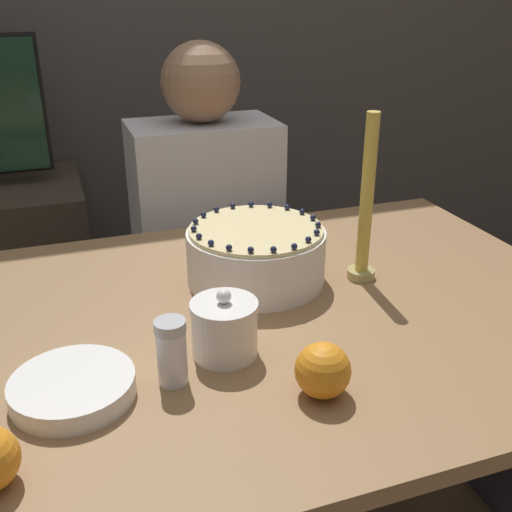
# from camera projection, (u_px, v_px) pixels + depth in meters

# --- Properties ---
(dining_table) EXTENTS (1.33, 0.91, 0.76)m
(dining_table) POSITION_uv_depth(u_px,v_px,m) (256.00, 367.00, 1.16)
(dining_table) COLOR #936D47
(dining_table) RESTS_ON ground_plane
(cake) EXTENTS (0.28, 0.28, 0.13)m
(cake) POSITION_uv_depth(u_px,v_px,m) (256.00, 254.00, 1.21)
(cake) COLOR white
(cake) RESTS_ON dining_table
(sugar_bowl) EXTENTS (0.11, 0.11, 0.12)m
(sugar_bowl) POSITION_uv_depth(u_px,v_px,m) (225.00, 328.00, 0.97)
(sugar_bowl) COLOR white
(sugar_bowl) RESTS_ON dining_table
(sugar_shaker) EXTENTS (0.05, 0.05, 0.11)m
(sugar_shaker) POSITION_uv_depth(u_px,v_px,m) (172.00, 352.00, 0.89)
(sugar_shaker) COLOR white
(sugar_shaker) RESTS_ON dining_table
(plate_stack) EXTENTS (0.18, 0.18, 0.03)m
(plate_stack) POSITION_uv_depth(u_px,v_px,m) (73.00, 387.00, 0.88)
(plate_stack) COLOR white
(plate_stack) RESTS_ON dining_table
(candle) EXTENTS (0.06, 0.06, 0.34)m
(candle) POSITION_uv_depth(u_px,v_px,m) (366.00, 212.00, 1.18)
(candle) COLOR tan
(candle) RESTS_ON dining_table
(orange_fruit_0) EXTENTS (0.08, 0.08, 0.08)m
(orange_fruit_0) POSITION_uv_depth(u_px,v_px,m) (323.00, 370.00, 0.87)
(orange_fruit_0) COLOR orange
(orange_fruit_0) RESTS_ON dining_table
(person_man_blue_shirt) EXTENTS (0.40, 0.34, 1.19)m
(person_man_blue_shirt) POSITION_uv_depth(u_px,v_px,m) (208.00, 276.00, 1.80)
(person_man_blue_shirt) COLOR #2D2D38
(person_man_blue_shirt) RESTS_ON ground_plane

